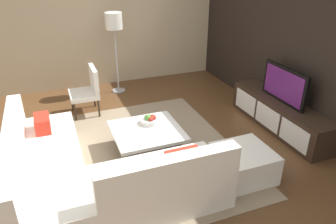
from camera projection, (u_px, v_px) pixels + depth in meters
ground_plane at (143, 156)px, 4.71m from camera, size 14.00×14.00×0.00m
feature_wall_back at (307, 46)px, 4.96m from camera, size 6.40×0.12×2.80m
side_wall_left at (106, 20)px, 6.82m from camera, size 0.12×5.20×2.80m
area_rug at (141, 152)px, 4.79m from camera, size 3.24×2.74×0.01m
media_console at (279, 115)px, 5.37m from camera, size 2.09×0.49×0.50m
television at (284, 85)px, 5.13m from camera, size 0.98×0.06×0.58m
sectional_couch at (88, 174)px, 3.87m from camera, size 2.41×2.41×0.84m
coffee_table at (147, 140)px, 4.74m from camera, size 0.96×0.99×0.38m
accent_chair_near at (88, 88)px, 5.80m from camera, size 0.56×0.50×0.87m
floor_lamp at (114, 26)px, 6.32m from camera, size 0.34×0.34×1.65m
ottoman at (243, 163)px, 4.21m from camera, size 0.70×0.70×0.40m
fruit_bowl at (150, 120)px, 4.82m from camera, size 0.28×0.28×0.14m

